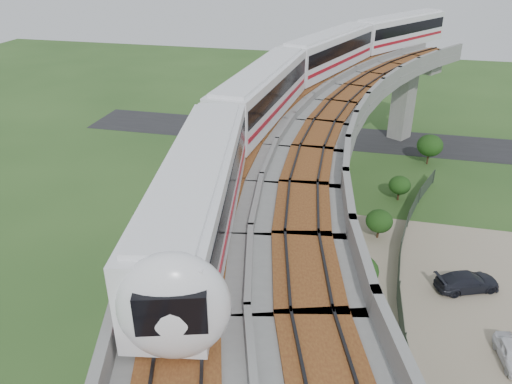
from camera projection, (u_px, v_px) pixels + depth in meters
The scene contains 13 objects.
ground at pixel (275, 281), 35.56m from camera, with size 160.00×160.00×0.00m, color #2B4E1F.
dirt_lot at pixel (489, 332), 30.95m from camera, with size 18.00×26.00×0.04m, color gray.
asphalt_road at pixel (323, 136), 61.56m from camera, with size 60.00×8.00×0.03m, color #232326.
viaduct at pixel (338, 171), 30.66m from camera, with size 19.58×73.98×11.40m.
metro_train at pixel (322, 73), 39.32m from camera, with size 17.03×60.22×3.64m.
fence at pixel (418, 293), 33.22m from camera, with size 3.87×38.73×1.50m.
tree_0 at pixel (430, 145), 53.06m from camera, with size 2.72×2.72×3.30m.
tree_1 at pixel (400, 185), 45.90m from camera, with size 2.00×2.00×2.39m.
tree_2 at pixel (379, 221), 39.99m from camera, with size 2.16×2.16×2.50m.
tree_3 at pixel (360, 271), 33.07m from camera, with size 2.50×2.50×3.19m.
tree_4 at pixel (371, 365), 26.16m from camera, with size 2.94×2.94×3.09m.
car_white at pixel (512, 354), 28.54m from camera, with size 1.32×3.29×1.12m, color white.
car_dark at pixel (467, 281), 34.41m from camera, with size 1.81×4.45×1.29m, color black.
Camera 1 is at (5.31, -28.32, 21.83)m, focal length 35.00 mm.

